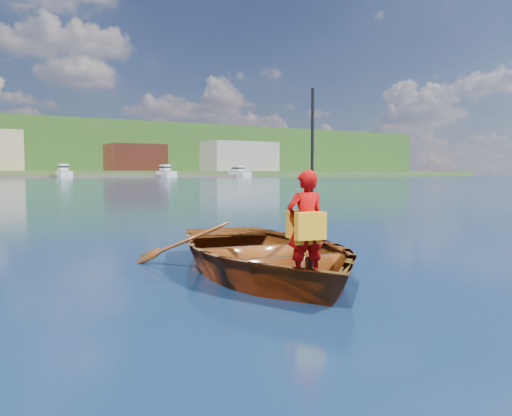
# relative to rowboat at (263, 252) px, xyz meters

# --- Properties ---
(ground) EXTENTS (600.00, 600.00, 0.00)m
(ground) POSITION_rel_rowboat_xyz_m (-1.24, -0.97, -0.27)
(ground) COLOR #102343
(ground) RESTS_ON ground
(rowboat) EXTENTS (3.47, 4.43, 0.84)m
(rowboat) POSITION_rel_rowboat_xyz_m (0.00, 0.00, 0.00)
(rowboat) COLOR brown
(rowboat) RESTS_ON ground
(child_paddler) EXTENTS (0.48, 0.38, 2.11)m
(child_paddler) POSITION_rel_rowboat_xyz_m (0.01, -0.91, 0.44)
(child_paddler) COLOR #A80606
(child_paddler) RESTS_ON ground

